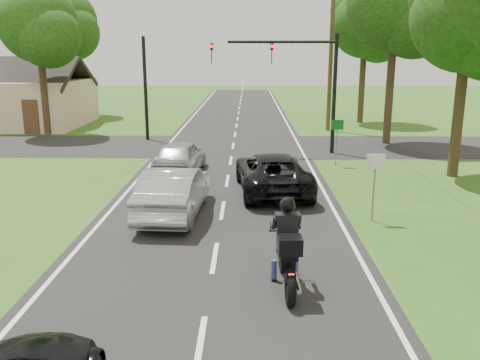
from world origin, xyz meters
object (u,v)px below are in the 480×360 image
dark_suv (272,172)px  silver_suv (180,157)px  motorcycle_rider (287,254)px  sign_green (337,131)px  utility_pole_far (331,53)px  sign_white (375,171)px  traffic_signal (298,72)px  silver_sedan (174,191)px

dark_suv → silver_suv: 4.75m
motorcycle_rider → dark_suv: size_ratio=0.46×
motorcycle_rider → dark_suv: motorcycle_rider is taller
dark_suv → sign_green: bearing=-130.1°
motorcycle_rider → utility_pole_far: 24.50m
dark_suv → sign_white: bearing=125.2°
sign_white → silver_suv: bearing=137.4°
dark_suv → utility_pole_far: size_ratio=0.53×
silver_suv → motorcycle_rider: bearing=113.7°
sign_white → traffic_signal: bearing=97.0°
silver_sedan → sign_green: 9.89m
dark_suv → utility_pole_far: (4.45, 15.59, 4.34)m
motorcycle_rider → silver_sedan: (-3.22, 5.20, -0.03)m
motorcycle_rider → sign_green: bearing=74.1°
dark_suv → motorcycle_rider: bearing=84.1°
motorcycle_rider → traffic_signal: (1.63, 15.70, 3.31)m
motorcycle_rider → silver_sedan: bearing=120.0°
motorcycle_rider → dark_suv: 8.11m
traffic_signal → utility_pole_far: 8.55m
utility_pole_far → sign_white: bearing=-94.5°
motorcycle_rider → traffic_signal: traffic_signal is taller
silver_sedan → utility_pole_far: size_ratio=0.48×
silver_sedan → motorcycle_rider: bearing=124.9°
silver_sedan → utility_pole_far: (7.72, 18.50, 4.29)m
silver_suv → traffic_signal: traffic_signal is taller
utility_pole_far → silver_sedan: bearing=-112.6°
sign_white → sign_green: 8.00m
silver_sedan → silver_suv: silver_sedan is taller
sign_green → silver_sedan: bearing=-130.6°
motorcycle_rider → dark_suv: bearing=87.9°
motorcycle_rider → traffic_signal: bearing=82.3°
dark_suv → silver_suv: silver_suv is taller
silver_sedan → silver_suv: (-0.56, 5.72, -0.04)m
motorcycle_rider → utility_pole_far: utility_pole_far is taller
traffic_signal → sign_white: 11.39m
utility_pole_far → traffic_signal: bearing=-109.7°
silver_suv → sign_green: bearing=-161.2°
motorcycle_rider → traffic_signal: size_ratio=0.38×
utility_pole_far → dark_suv: bearing=-105.9°
sign_green → dark_suv: bearing=-124.6°
sign_green → silver_suv: bearing=-165.8°
motorcycle_rider → silver_suv: size_ratio=0.56×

